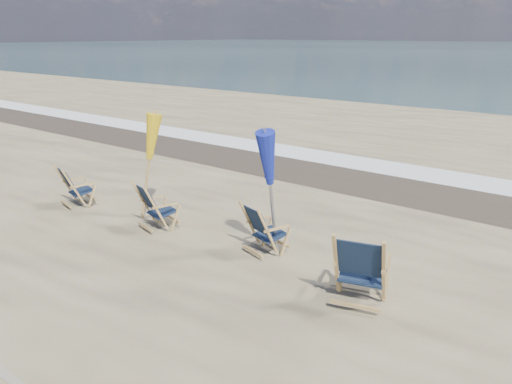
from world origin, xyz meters
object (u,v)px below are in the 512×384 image
umbrella_yellow (146,142)px  umbrella_blue (272,160)px  beach_chair_2 (268,234)px  beach_chair_0 (74,189)px  beach_chair_3 (384,275)px  beach_chair_1 (156,211)px

umbrella_yellow → umbrella_blue: 2.93m
beach_chair_2 → beach_chair_0: bearing=23.6°
beach_chair_2 → beach_chair_3: (2.07, -0.37, 0.10)m
beach_chair_3 → umbrella_blue: size_ratio=0.51×
beach_chair_2 → umbrella_yellow: size_ratio=0.44×
beach_chair_3 → umbrella_yellow: umbrella_yellow is taller
beach_chair_3 → umbrella_blue: umbrella_blue is taller
beach_chair_0 → umbrella_blue: (4.43, 0.64, 1.16)m
beach_chair_1 → beach_chair_3: beach_chair_3 is taller
beach_chair_2 → umbrella_blue: size_ratio=0.42×
beach_chair_1 → umbrella_blue: (2.14, 0.50, 1.15)m
beach_chair_0 → beach_chair_3: beach_chair_3 is taller
beach_chair_0 → umbrella_blue: bearing=-158.0°
beach_chair_0 → beach_chair_2: 4.50m
beach_chair_2 → umbrella_blue: umbrella_blue is taller
beach_chair_0 → beach_chair_1: bearing=-162.6°
umbrella_blue → beach_chair_3: bearing=-13.8°
beach_chair_1 → umbrella_blue: 2.48m
beach_chair_1 → umbrella_blue: size_ratio=0.43×
beach_chair_3 → umbrella_yellow: (-5.04, 0.55, 0.96)m
beach_chair_0 → beach_chair_3: 6.54m
beach_chair_2 → beach_chair_1: bearing=26.4°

